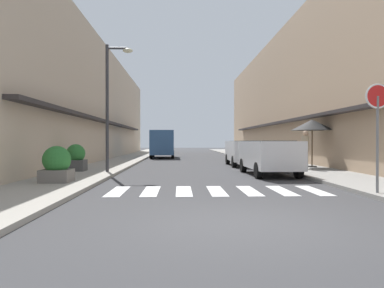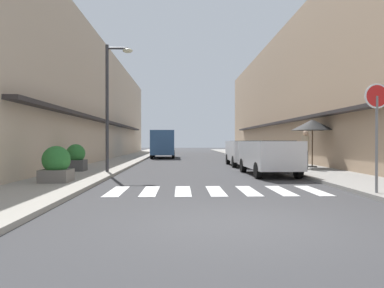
{
  "view_description": "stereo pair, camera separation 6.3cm",
  "coord_description": "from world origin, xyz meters",
  "px_view_note": "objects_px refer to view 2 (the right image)",
  "views": [
    {
      "loc": [
        -1.07,
        -6.35,
        1.45
      ],
      "look_at": [
        -0.47,
        11.38,
        1.31
      ],
      "focal_mm": 34.08,
      "sensor_mm": 36.0,
      "label": 1
    },
    {
      "loc": [
        -1.01,
        -6.35,
        1.45
      ],
      "look_at": [
        -0.47,
        11.38,
        1.31
      ],
      "focal_mm": 34.08,
      "sensor_mm": 36.0,
      "label": 2
    }
  ],
  "objects_px": {
    "parked_car_near": "(269,154)",
    "parked_car_mid": "(244,150)",
    "delivery_van": "(163,142)",
    "planter_corner": "(56,165)",
    "round_street_sign": "(377,109)",
    "street_lamp": "(111,94)",
    "pedestrian_walking_near": "(305,149)",
    "planter_midblock": "(76,158)",
    "cafe_umbrella": "(312,125)"
  },
  "relations": [
    {
      "from": "round_street_sign",
      "to": "planter_corner",
      "type": "distance_m",
      "value": 9.66
    },
    {
      "from": "pedestrian_walking_near",
      "to": "street_lamp",
      "type": "bearing_deg",
      "value": -157.87
    },
    {
      "from": "planter_corner",
      "to": "parked_car_near",
      "type": "bearing_deg",
      "value": 23.29
    },
    {
      "from": "street_lamp",
      "to": "pedestrian_walking_near",
      "type": "bearing_deg",
      "value": 6.73
    },
    {
      "from": "cafe_umbrella",
      "to": "planter_midblock",
      "type": "xyz_separation_m",
      "value": [
        -11.44,
        -1.98,
        -1.57
      ]
    },
    {
      "from": "pedestrian_walking_near",
      "to": "planter_midblock",
      "type": "bearing_deg",
      "value": -161.13
    },
    {
      "from": "cafe_umbrella",
      "to": "parked_car_near",
      "type": "bearing_deg",
      "value": -134.42
    },
    {
      "from": "delivery_van",
      "to": "round_street_sign",
      "type": "relative_size",
      "value": 1.93
    },
    {
      "from": "parked_car_mid",
      "to": "cafe_umbrella",
      "type": "bearing_deg",
      "value": -42.84
    },
    {
      "from": "parked_car_mid",
      "to": "planter_midblock",
      "type": "height_order",
      "value": "parked_car_mid"
    },
    {
      "from": "round_street_sign",
      "to": "planter_corner",
      "type": "xyz_separation_m",
      "value": [
        -9.11,
        2.79,
        -1.6
      ]
    },
    {
      "from": "parked_car_near",
      "to": "planter_midblock",
      "type": "bearing_deg",
      "value": 172.72
    },
    {
      "from": "planter_corner",
      "to": "pedestrian_walking_near",
      "type": "height_order",
      "value": "pedestrian_walking_near"
    },
    {
      "from": "delivery_van",
      "to": "planter_corner",
      "type": "height_order",
      "value": "delivery_van"
    },
    {
      "from": "parked_car_mid",
      "to": "planter_midblock",
      "type": "bearing_deg",
      "value": -150.55
    },
    {
      "from": "parked_car_mid",
      "to": "parked_car_near",
      "type": "bearing_deg",
      "value": -90.0
    },
    {
      "from": "round_street_sign",
      "to": "pedestrian_walking_near",
      "type": "xyz_separation_m",
      "value": [
        0.86,
        7.86,
        -1.19
      ]
    },
    {
      "from": "parked_car_mid",
      "to": "cafe_umbrella",
      "type": "distance_m",
      "value": 4.31
    },
    {
      "from": "delivery_van",
      "to": "round_street_sign",
      "type": "height_order",
      "value": "round_street_sign"
    },
    {
      "from": "parked_car_near",
      "to": "planter_midblock",
      "type": "distance_m",
      "value": 8.51
    },
    {
      "from": "planter_midblock",
      "to": "round_street_sign",
      "type": "bearing_deg",
      "value": -36.53
    },
    {
      "from": "delivery_van",
      "to": "parked_car_mid",
      "type": "bearing_deg",
      "value": -63.48
    },
    {
      "from": "pedestrian_walking_near",
      "to": "planter_corner",
      "type": "bearing_deg",
      "value": -137.62
    },
    {
      "from": "street_lamp",
      "to": "parked_car_near",
      "type": "bearing_deg",
      "value": -5.6
    },
    {
      "from": "delivery_van",
      "to": "cafe_umbrella",
      "type": "relative_size",
      "value": 2.23
    },
    {
      "from": "parked_car_near",
      "to": "planter_corner",
      "type": "distance_m",
      "value": 8.49
    },
    {
      "from": "round_street_sign",
      "to": "pedestrian_walking_near",
      "type": "bearing_deg",
      "value": 83.73
    },
    {
      "from": "round_street_sign",
      "to": "street_lamp",
      "type": "bearing_deg",
      "value": 139.89
    },
    {
      "from": "parked_car_mid",
      "to": "street_lamp",
      "type": "bearing_deg",
      "value": -142.59
    },
    {
      "from": "planter_midblock",
      "to": "pedestrian_walking_near",
      "type": "distance_m",
      "value": 10.64
    },
    {
      "from": "parked_car_near",
      "to": "round_street_sign",
      "type": "xyz_separation_m",
      "value": [
        1.31,
        -6.15,
        1.36
      ]
    },
    {
      "from": "street_lamp",
      "to": "planter_corner",
      "type": "distance_m",
      "value": 5.02
    },
    {
      "from": "cafe_umbrella",
      "to": "planter_midblock",
      "type": "bearing_deg",
      "value": -170.16
    },
    {
      "from": "parked_car_near",
      "to": "street_lamp",
      "type": "relative_size",
      "value": 0.8
    },
    {
      "from": "planter_corner",
      "to": "round_street_sign",
      "type": "bearing_deg",
      "value": -17.01
    },
    {
      "from": "round_street_sign",
      "to": "street_lamp",
      "type": "xyz_separation_m",
      "value": [
        -8.08,
        6.81,
        1.21
      ]
    },
    {
      "from": "parked_car_mid",
      "to": "delivery_van",
      "type": "xyz_separation_m",
      "value": [
        -5.29,
        10.59,
        0.48
      ]
    },
    {
      "from": "round_street_sign",
      "to": "planter_corner",
      "type": "bearing_deg",
      "value": 162.99
    },
    {
      "from": "parked_car_mid",
      "to": "pedestrian_walking_near",
      "type": "height_order",
      "value": "pedestrian_walking_near"
    },
    {
      "from": "delivery_van",
      "to": "street_lamp",
      "type": "height_order",
      "value": "street_lamp"
    },
    {
      "from": "parked_car_near",
      "to": "street_lamp",
      "type": "height_order",
      "value": "street_lamp"
    },
    {
      "from": "parked_car_near",
      "to": "parked_car_mid",
      "type": "relative_size",
      "value": 1.03
    },
    {
      "from": "round_street_sign",
      "to": "street_lamp",
      "type": "relative_size",
      "value": 0.51
    },
    {
      "from": "planter_corner",
      "to": "pedestrian_walking_near",
      "type": "bearing_deg",
      "value": 26.97
    },
    {
      "from": "pedestrian_walking_near",
      "to": "parked_car_mid",
      "type": "bearing_deg",
      "value": 133.25
    },
    {
      "from": "parked_car_mid",
      "to": "round_street_sign",
      "type": "relative_size",
      "value": 1.52
    },
    {
      "from": "cafe_umbrella",
      "to": "round_street_sign",
      "type": "bearing_deg",
      "value": -100.37
    },
    {
      "from": "delivery_van",
      "to": "pedestrian_walking_near",
      "type": "xyz_separation_m",
      "value": [
        7.46,
        -14.72,
        -0.31
      ]
    },
    {
      "from": "parked_car_near",
      "to": "cafe_umbrella",
      "type": "height_order",
      "value": "cafe_umbrella"
    },
    {
      "from": "round_street_sign",
      "to": "planter_midblock",
      "type": "bearing_deg",
      "value": 143.47
    }
  ]
}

